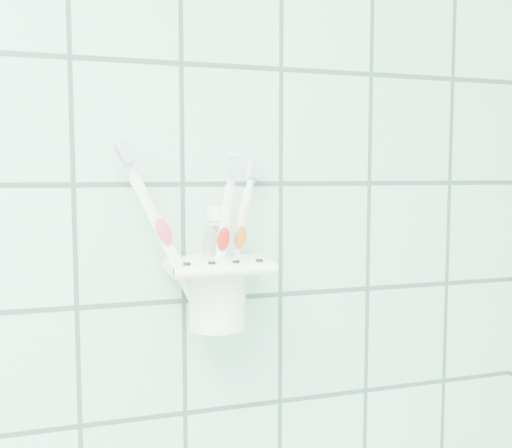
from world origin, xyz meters
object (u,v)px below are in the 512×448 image
at_px(holder_bracket, 217,266).
at_px(toothbrush_orange, 211,237).
at_px(toothbrush_blue, 220,237).
at_px(toothpaste_tube, 221,255).
at_px(toothbrush_pink, 204,224).
at_px(cup, 217,289).

xyz_separation_m(holder_bracket, toothbrush_orange, (-0.01, 0.00, 0.03)).
xyz_separation_m(holder_bracket, toothbrush_blue, (0.00, -0.00, 0.03)).
bearing_deg(toothbrush_orange, toothpaste_tube, 31.66).
height_order(holder_bracket, toothpaste_tube, toothpaste_tube).
distance_m(toothbrush_pink, toothbrush_orange, 0.02).
relative_size(toothbrush_blue, toothpaste_tube, 1.46).
relative_size(holder_bracket, cup, 1.34).
xyz_separation_m(toothbrush_blue, toothbrush_orange, (-0.01, 0.01, -0.00)).
height_order(holder_bracket, cup, same).
bearing_deg(toothbrush_orange, cup, 19.79).
xyz_separation_m(holder_bracket, toothbrush_pink, (-0.01, 0.00, 0.05)).
xyz_separation_m(toothbrush_pink, toothbrush_blue, (0.02, -0.00, -0.01)).
relative_size(toothbrush_pink, toothpaste_tube, 1.66).
bearing_deg(toothbrush_pink, cup, -10.34).
height_order(cup, toothpaste_tube, toothpaste_tube).
xyz_separation_m(toothbrush_pink, toothpaste_tube, (0.02, 0.01, -0.04)).
bearing_deg(toothbrush_blue, cup, 99.74).
distance_m(holder_bracket, toothpaste_tube, 0.01).
bearing_deg(toothbrush_orange, toothbrush_pink, -158.00).
distance_m(holder_bracket, cup, 0.03).
relative_size(holder_bracket, toothpaste_tube, 0.85).
height_order(holder_bracket, toothbrush_blue, toothbrush_blue).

